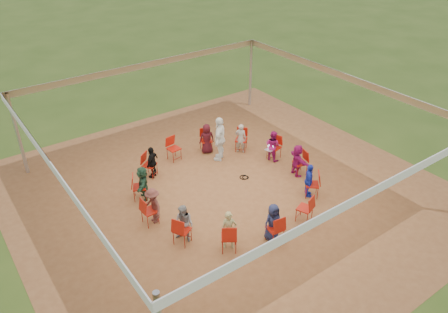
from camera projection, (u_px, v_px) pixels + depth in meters
ground at (226, 191)px, 14.41m from camera, size 80.00×80.00×0.00m
dirt_patch at (226, 191)px, 14.41m from camera, size 13.00×13.00×0.00m
tent at (226, 127)px, 13.19m from camera, size 10.33×10.33×3.00m
chair_0 at (274, 148)px, 16.00m from camera, size 0.53×0.52×0.90m
chair_1 at (241, 140)px, 16.51m from camera, size 0.61×0.61×0.90m
chair_2 at (206, 140)px, 16.48m from camera, size 0.55×0.56×0.90m
chair_3 at (174, 149)px, 15.92m from camera, size 0.47×0.49×0.90m
chair_4 at (150, 165)px, 14.96m from camera, size 0.60×0.60×0.90m
chair_5 at (140, 187)px, 13.83m from camera, size 0.58×0.57×0.90m
chair_6 at (150, 211)px, 12.77m from camera, size 0.44×0.42×0.90m
chair_7 at (182, 230)px, 12.04m from camera, size 0.59×0.58×0.90m
chair_8 at (229, 237)px, 11.80m from camera, size 0.59×0.60×0.90m
chair_9 at (275, 228)px, 12.10m from camera, size 0.47×0.48×0.90m
chair_10 at (305, 208)px, 12.88m from camera, size 0.55×0.56×0.90m
chair_11 at (312, 184)px, 13.96m from camera, size 0.61×0.61×0.90m
chair_12 at (300, 163)px, 15.08m from camera, size 0.53×0.51×0.90m
person_seated_0 at (273, 146)px, 15.85m from camera, size 0.45×0.63×1.16m
person_seated_1 at (241, 138)px, 16.34m from camera, size 0.49×0.50×1.16m
person_seated_2 at (207, 139)px, 16.31m from camera, size 0.64×0.50×1.16m
person_seated_3 at (152, 162)px, 14.86m from camera, size 0.76×0.68×1.16m
person_seated_4 at (143, 183)px, 13.77m from camera, size 0.85×1.14×1.16m
person_seated_5 at (153, 206)px, 12.76m from camera, size 0.38×0.75×1.16m
person_seated_6 at (184, 224)px, 12.06m from camera, size 0.55×0.65×1.16m
person_seated_7 at (229, 230)px, 11.83m from camera, size 0.51×0.47×1.16m
person_seated_8 at (273, 222)px, 12.12m from camera, size 0.60×0.38×1.16m
person_seated_9 at (309, 181)px, 13.89m from camera, size 0.71×0.74×1.16m
person_seated_10 at (297, 160)px, 14.97m from camera, size 0.64×1.14×1.16m
standing_person at (220, 139)px, 15.76m from camera, size 1.08×1.02×1.69m
cable_coil at (244, 177)px, 15.08m from camera, size 0.37×0.37×0.03m
laptop at (270, 148)px, 15.76m from camera, size 0.30×0.34×0.20m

